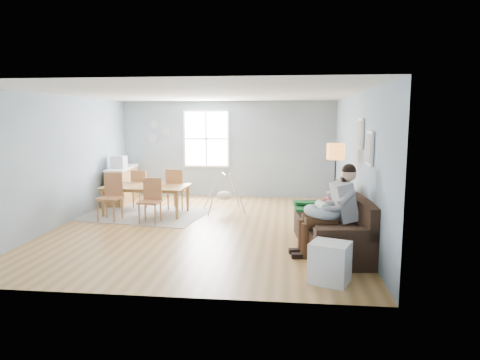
# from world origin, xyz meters

# --- Properties ---
(room) EXTENTS (8.40, 9.40, 3.90)m
(room) POSITION_xyz_m (0.00, 0.00, 2.42)
(room) COLOR #A4763A
(window) EXTENTS (1.32, 0.08, 1.62)m
(window) POSITION_xyz_m (-0.60, 3.46, 1.65)
(window) COLOR white
(window) RESTS_ON room
(pictures) EXTENTS (0.05, 1.34, 0.74)m
(pictures) POSITION_xyz_m (2.97, -1.05, 1.85)
(pictures) COLOR white
(pictures) RESTS_ON room
(wall_plates) EXTENTS (0.67, 0.02, 0.66)m
(wall_plates) POSITION_xyz_m (-2.00, 3.47, 1.83)
(wall_plates) COLOR #8E9FAB
(wall_plates) RESTS_ON room
(sofa) EXTENTS (1.25, 2.41, 0.93)m
(sofa) POSITION_xyz_m (2.52, -1.25, 0.33)
(sofa) COLOR black
(sofa) RESTS_ON room
(green_throw) EXTENTS (1.09, 0.95, 0.04)m
(green_throw) POSITION_xyz_m (2.34, -0.50, 0.59)
(green_throw) COLOR #135723
(green_throw) RESTS_ON sofa
(beige_pillow) EXTENTS (0.21, 0.54, 0.53)m
(beige_pillow) POSITION_xyz_m (2.69, -0.62, 0.84)
(beige_pillow) COLOR #BEAB91
(beige_pillow) RESTS_ON sofa
(father) EXTENTS (1.11, 0.59, 1.51)m
(father) POSITION_xyz_m (2.41, -1.60, 0.81)
(father) COLOR #9D9D9F
(father) RESTS_ON sofa
(nursing_pillow) EXTENTS (0.71, 0.70, 0.24)m
(nursing_pillow) POSITION_xyz_m (2.24, -1.62, 0.72)
(nursing_pillow) COLOR silver
(nursing_pillow) RESTS_ON father
(infant) EXTENTS (0.22, 0.43, 0.16)m
(infant) POSITION_xyz_m (2.23, -1.58, 0.82)
(infant) COLOR white
(infant) RESTS_ON nursing_pillow
(toddler) EXTENTS (0.60, 0.29, 0.94)m
(toddler) POSITION_xyz_m (2.41, -1.05, 0.79)
(toddler) COLOR white
(toddler) RESTS_ON sofa
(floor_lamp) EXTENTS (0.35, 0.35, 1.74)m
(floor_lamp) POSITION_xyz_m (2.61, -0.06, 1.44)
(floor_lamp) COLOR black
(floor_lamp) RESTS_ON room
(storage_cube) EXTENTS (0.63, 0.60, 0.56)m
(storage_cube) POSITION_xyz_m (2.26, -2.78, 0.28)
(storage_cube) COLOR white
(storage_cube) RESTS_ON room
(rug) EXTENTS (2.96, 2.42, 0.01)m
(rug) POSITION_xyz_m (-1.57, 0.99, 0.01)
(rug) COLOR #A19D93
(rug) RESTS_ON room
(dining_table) EXTENTS (1.97, 1.16, 0.68)m
(dining_table) POSITION_xyz_m (-1.57, 0.99, 0.34)
(dining_table) COLOR olive
(dining_table) RESTS_ON rug
(chair_sw) EXTENTS (0.50, 0.50, 1.03)m
(chair_sw) POSITION_xyz_m (-2.16, 0.42, 0.59)
(chair_sw) COLOR #955733
(chair_sw) RESTS_ON rug
(chair_se) EXTENTS (0.45, 0.45, 0.95)m
(chair_se) POSITION_xyz_m (-1.21, 0.26, 0.54)
(chair_se) COLOR #955733
(chair_se) RESTS_ON rug
(chair_nw) EXTENTS (0.49, 0.49, 0.95)m
(chair_nw) POSITION_xyz_m (-1.94, 1.72, 0.54)
(chair_nw) COLOR #955733
(chair_nw) RESTS_ON rug
(chair_ne) EXTENTS (0.53, 0.53, 1.01)m
(chair_ne) POSITION_xyz_m (-0.99, 1.56, 0.58)
(chair_ne) COLOR #955733
(chair_ne) RESTS_ON rug
(counter) EXTENTS (0.65, 1.72, 0.94)m
(counter) POSITION_xyz_m (-2.70, 2.44, 0.48)
(counter) COLOR olive
(counter) RESTS_ON room
(monitor) EXTENTS (0.35, 0.33, 0.32)m
(monitor) POSITION_xyz_m (-2.66, 2.13, 1.10)
(monitor) COLOR silver
(monitor) RESTS_ON counter
(baby_swing) EXTENTS (1.11, 1.13, 0.92)m
(baby_swing) POSITION_xyz_m (0.20, 1.47, 0.41)
(baby_swing) COLOR silver
(baby_swing) RESTS_ON room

